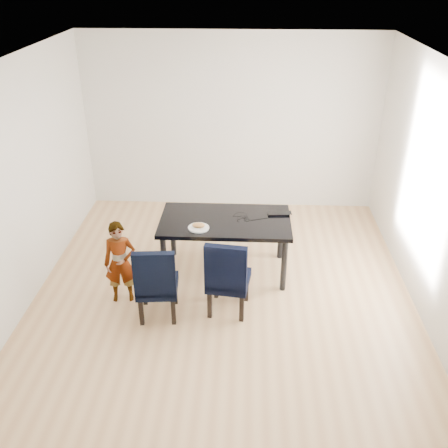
{
  "coord_description": "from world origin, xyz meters",
  "views": [
    {
      "loc": [
        0.25,
        -4.9,
        3.6
      ],
      "look_at": [
        0.0,
        0.2,
        0.85
      ],
      "focal_mm": 40.0,
      "sensor_mm": 36.0,
      "label": 1
    }
  ],
  "objects_px": {
    "laptop": "(279,212)",
    "plate": "(199,228)",
    "chair_left": "(157,280)",
    "dining_table": "(225,246)",
    "chair_right": "(229,274)",
    "child": "(120,263)"
  },
  "relations": [
    {
      "from": "chair_left",
      "to": "laptop",
      "type": "relative_size",
      "value": 3.09
    },
    {
      "from": "dining_table",
      "to": "laptop",
      "type": "bearing_deg",
      "value": 18.05
    },
    {
      "from": "chair_left",
      "to": "plate",
      "type": "bearing_deg",
      "value": 54.41
    },
    {
      "from": "dining_table",
      "to": "plate",
      "type": "relative_size",
      "value": 6.32
    },
    {
      "from": "plate",
      "to": "laptop",
      "type": "relative_size",
      "value": 0.85
    },
    {
      "from": "chair_right",
      "to": "child",
      "type": "bearing_deg",
      "value": -178.51
    },
    {
      "from": "chair_left",
      "to": "laptop",
      "type": "xyz_separation_m",
      "value": [
        1.38,
        1.13,
        0.3
      ]
    },
    {
      "from": "child",
      "to": "chair_right",
      "type": "bearing_deg",
      "value": -15.32
    },
    {
      "from": "laptop",
      "to": "plate",
      "type": "bearing_deg",
      "value": 20.58
    },
    {
      "from": "plate",
      "to": "laptop",
      "type": "bearing_deg",
      "value": 25.04
    },
    {
      "from": "laptop",
      "to": "chair_right",
      "type": "bearing_deg",
      "value": 54.77
    },
    {
      "from": "chair_left",
      "to": "laptop",
      "type": "bearing_deg",
      "value": 34.55
    },
    {
      "from": "chair_left",
      "to": "child",
      "type": "relative_size",
      "value": 0.91
    },
    {
      "from": "chair_right",
      "to": "child",
      "type": "height_order",
      "value": "child"
    },
    {
      "from": "plate",
      "to": "laptop",
      "type": "xyz_separation_m",
      "value": [
        0.98,
        0.46,
        0.0
      ]
    },
    {
      "from": "dining_table",
      "to": "chair_left",
      "type": "height_order",
      "value": "chair_left"
    },
    {
      "from": "child",
      "to": "laptop",
      "type": "bearing_deg",
      "value": 15.83
    },
    {
      "from": "chair_left",
      "to": "chair_right",
      "type": "distance_m",
      "value": 0.79
    },
    {
      "from": "child",
      "to": "plate",
      "type": "distance_m",
      "value": 0.99
    },
    {
      "from": "child",
      "to": "plate",
      "type": "xyz_separation_m",
      "value": [
        0.87,
        0.41,
        0.25
      ]
    },
    {
      "from": "chair_left",
      "to": "child",
      "type": "distance_m",
      "value": 0.54
    },
    {
      "from": "dining_table",
      "to": "chair_right",
      "type": "height_order",
      "value": "chair_right"
    }
  ]
}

